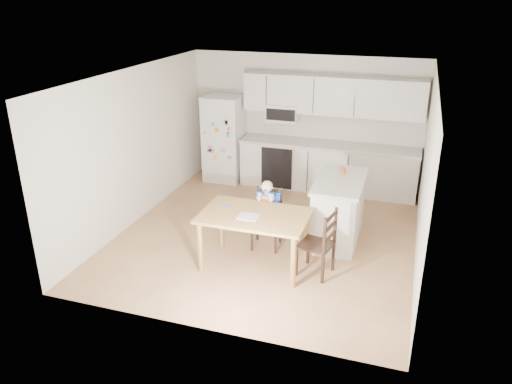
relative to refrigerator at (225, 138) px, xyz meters
The scene contains 10 objects.
room 2.31m from the refrigerator, 47.16° to the right, with size 4.52×5.01×2.51m.
refrigerator is the anchor object (origin of this frame).
kitchen_run 2.05m from the refrigerator, ahead, with size 3.37×0.62×2.15m.
kitchen_island 3.29m from the refrigerator, 36.77° to the right, with size 0.70×1.34×0.99m.
red_cup 3.11m from the refrigerator, 32.88° to the right, with size 0.07×0.07×0.09m, color #C14113.
dining_table 3.52m from the refrigerator, 62.09° to the right, with size 1.47×0.94×0.79m.
napkin 3.58m from the refrigerator, 63.62° to the right, with size 0.27×0.24×0.01m, color #A6A6AB.
toddler_spoon 3.22m from the refrigerator, 68.65° to the right, with size 0.02×0.02×0.12m, color #1446B6.
chair_booster 2.99m from the refrigerator, 56.62° to the right, with size 0.42×0.42×1.05m.
chair_side 4.03m from the refrigerator, 49.92° to the right, with size 0.50×0.50×0.95m.
Camera 1 is at (2.00, -6.79, 3.64)m, focal length 35.00 mm.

